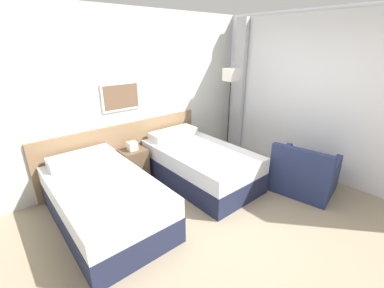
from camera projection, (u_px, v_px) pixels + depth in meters
The scene contains 8 objects.
ground_plane at pixel (222, 218), 3.44m from camera, with size 16.00×16.00×0.00m, color gray.
wall_headboard at pixel (140, 99), 4.35m from camera, with size 10.00×0.10×2.70m.
wall_window at pixel (328, 99), 4.16m from camera, with size 0.21×4.46×2.70m.
bed_near_door at pixel (105, 200), 3.30m from camera, with size 1.09×1.93×0.72m.
bed_near_window at pixel (199, 164), 4.28m from camera, with size 1.09×1.93×0.72m.
nightstand at pixel (134, 164), 4.32m from camera, with size 0.41×0.35×0.68m.
floor_lamp at pixel (230, 84), 4.85m from camera, with size 0.24×0.24×1.74m.
armchair at pixel (304, 175), 4.01m from camera, with size 0.95×0.99×0.80m.
Camera 1 is at (-2.14, -1.90, 2.20)m, focal length 24.00 mm.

